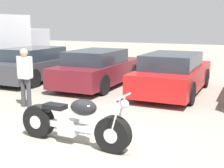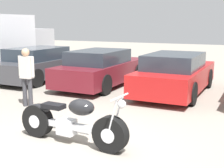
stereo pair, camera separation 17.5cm
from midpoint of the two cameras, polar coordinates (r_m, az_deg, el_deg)
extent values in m
plane|color=gray|center=(5.87, -7.69, -11.51)|extent=(60.00, 60.00, 0.00)
cylinder|color=black|center=(5.54, 0.61, -9.19)|extent=(0.66, 0.23, 0.66)
cylinder|color=silver|center=(5.54, 0.61, -9.19)|extent=(0.27, 0.23, 0.26)
cylinder|color=black|center=(6.45, -12.68, -6.50)|extent=(0.66, 0.23, 0.66)
cylinder|color=silver|center=(6.45, -12.68, -6.50)|extent=(0.27, 0.23, 0.26)
cube|color=silver|center=(5.95, -6.57, -7.64)|extent=(1.28, 0.17, 0.12)
cube|color=silver|center=(6.02, -7.47, -7.76)|extent=(0.35, 0.25, 0.30)
ellipsoid|color=black|center=(5.71, -4.75, -4.26)|extent=(0.54, 0.38, 0.30)
cube|color=black|center=(6.09, -9.86, -3.98)|extent=(0.45, 0.26, 0.09)
ellipsoid|color=black|center=(6.35, -12.43, -4.46)|extent=(0.49, 0.22, 0.20)
cylinder|color=silver|center=(5.31, 1.02, -6.14)|extent=(0.22, 0.05, 0.70)
cylinder|color=silver|center=(5.46, 1.90, -5.64)|extent=(0.22, 0.05, 0.70)
cylinder|color=silver|center=(5.26, 2.36, -2.41)|extent=(0.06, 0.62, 0.03)
sphere|color=silver|center=(5.27, 2.74, -3.72)|extent=(0.15, 0.15, 0.15)
cylinder|color=silver|center=(6.29, -8.42, -7.89)|extent=(1.28, 0.14, 0.08)
cube|color=#3D3D42|center=(12.84, -12.31, 3.07)|extent=(1.75, 4.37, 0.66)
cube|color=#28333D|center=(12.58, -13.16, 5.45)|extent=(1.54, 2.27, 0.46)
cylinder|color=black|center=(14.42, -11.49, 3.22)|extent=(0.20, 0.66, 0.66)
cylinder|color=black|center=(13.50, -6.00, 2.86)|extent=(0.20, 0.66, 0.66)
cylinder|color=black|center=(12.41, -19.11, 1.59)|extent=(0.20, 0.66, 0.66)
cylinder|color=black|center=(11.32, -13.28, 1.04)|extent=(0.20, 0.66, 0.66)
cube|color=maroon|center=(11.37, -1.36, 2.31)|extent=(1.75, 4.37, 0.66)
cube|color=#28333D|center=(11.06, -2.01, 5.00)|extent=(1.54, 2.27, 0.46)
cylinder|color=black|center=(12.95, -1.79, 2.57)|extent=(0.20, 0.66, 0.66)
cylinder|color=black|center=(12.28, 4.94, 2.07)|extent=(0.20, 0.66, 0.66)
cylinder|color=black|center=(10.67, -8.61, 0.61)|extent=(0.20, 0.66, 0.66)
cylinder|color=black|center=(9.84, -0.79, -0.14)|extent=(0.20, 0.66, 0.66)
cube|color=red|center=(10.34, 12.06, 1.18)|extent=(1.75, 4.37, 0.66)
cube|color=#28333D|center=(10.00, 11.82, 4.13)|extent=(1.54, 2.27, 0.46)
cylinder|color=black|center=(11.86, 9.83, 1.62)|extent=(0.20, 0.66, 0.66)
cylinder|color=black|center=(11.52, 17.61, 0.99)|extent=(0.20, 0.66, 0.66)
cylinder|color=black|center=(9.34, 5.11, -0.80)|extent=(0.20, 0.66, 0.66)
cylinder|color=black|center=(8.90, 14.94, -1.73)|extent=(0.20, 0.66, 0.66)
cube|color=#B2B2B7|center=(16.45, -14.86, 7.17)|extent=(2.21, 1.52, 1.48)
cylinder|color=black|center=(17.24, -17.44, 4.63)|extent=(0.24, 0.93, 0.93)
cylinder|color=black|center=(15.84, -11.78, 4.39)|extent=(0.24, 0.93, 0.93)
cylinder|color=#38383D|center=(8.82, -15.10, -1.44)|extent=(0.12, 0.12, 0.79)
cylinder|color=#38383D|center=(8.70, -14.15, -1.56)|extent=(0.12, 0.12, 0.79)
cube|color=silver|center=(8.64, -14.85, 2.96)|extent=(0.34, 0.20, 0.59)
cylinder|color=silver|center=(8.78, -15.95, 3.23)|extent=(0.08, 0.08, 0.54)
cylinder|color=silver|center=(8.49, -13.73, 3.08)|extent=(0.08, 0.08, 0.54)
sphere|color=tan|center=(8.59, -14.98, 5.62)|extent=(0.21, 0.21, 0.21)
camera|label=1|loc=(0.09, -89.31, 0.13)|focal=50.00mm
camera|label=2|loc=(0.09, 90.69, -0.13)|focal=50.00mm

